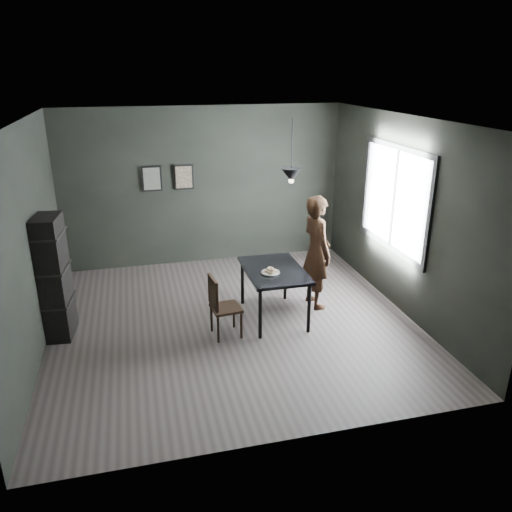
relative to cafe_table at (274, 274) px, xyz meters
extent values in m
plane|color=#3B3533|center=(-0.60, 0.00, -0.67)|extent=(5.00, 5.00, 0.00)
cube|color=black|center=(-0.60, 2.50, 0.73)|extent=(5.00, 0.10, 2.80)
cube|color=silver|center=(-0.60, 0.00, 2.13)|extent=(5.00, 5.00, 0.02)
cube|color=white|center=(1.88, 0.20, 0.93)|extent=(0.02, 1.80, 1.40)
cube|color=black|center=(1.87, 0.20, 0.93)|extent=(0.04, 1.96, 1.56)
cube|color=black|center=(0.00, 0.00, 0.06)|extent=(0.80, 1.20, 0.04)
cylinder|color=black|center=(-0.34, -0.54, -0.32)|extent=(0.05, 0.05, 0.71)
cylinder|color=black|center=(0.34, -0.54, -0.32)|extent=(0.05, 0.05, 0.71)
cylinder|color=black|center=(-0.34, 0.54, -0.32)|extent=(0.05, 0.05, 0.71)
cylinder|color=black|center=(0.34, 0.54, -0.32)|extent=(0.05, 0.05, 0.71)
cylinder|color=white|center=(-0.09, -0.13, 0.08)|extent=(0.23, 0.23, 0.01)
torus|color=beige|center=(-0.05, -0.12, 0.11)|extent=(0.10, 0.10, 0.04)
torus|color=beige|center=(-0.12, -0.11, 0.11)|extent=(0.10, 0.10, 0.04)
torus|color=beige|center=(-0.10, -0.17, 0.11)|extent=(0.10, 0.10, 0.04)
torus|color=beige|center=(-0.09, -0.13, 0.14)|extent=(0.14, 0.15, 0.05)
imported|color=black|center=(0.71, 0.24, 0.18)|extent=(0.49, 0.67, 1.71)
cube|color=black|center=(-0.76, -0.34, -0.27)|extent=(0.41, 0.41, 0.04)
cube|color=black|center=(-0.93, -0.36, -0.01)|extent=(0.08, 0.37, 0.41)
cylinder|color=black|center=(-0.90, -0.52, -0.49)|extent=(0.03, 0.03, 0.36)
cylinder|color=black|center=(-0.58, -0.48, -0.49)|extent=(0.03, 0.03, 0.36)
cylinder|color=black|center=(-0.94, -0.20, -0.49)|extent=(0.03, 0.03, 0.36)
cylinder|color=black|center=(-0.62, -0.17, -0.49)|extent=(0.03, 0.03, 0.36)
cube|color=black|center=(-2.92, 0.21, 0.16)|extent=(0.37, 0.58, 1.66)
cylinder|color=black|center=(0.25, 0.10, 1.75)|extent=(0.01, 0.01, 0.75)
cone|color=black|center=(0.25, 0.10, 1.38)|extent=(0.28, 0.28, 0.18)
sphere|color=#FFE0B2|center=(0.25, 0.10, 1.30)|extent=(0.07, 0.07, 0.07)
cube|color=black|center=(-1.50, 2.47, 0.93)|extent=(0.34, 0.03, 0.44)
cube|color=#395146|center=(-1.50, 2.45, 0.93)|extent=(0.28, 0.01, 0.38)
cube|color=black|center=(-0.95, 2.47, 0.93)|extent=(0.34, 0.03, 0.44)
cube|color=brown|center=(-0.95, 2.45, 0.93)|extent=(0.28, 0.01, 0.38)
camera|label=1|loc=(-1.81, -6.21, 2.74)|focal=35.00mm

